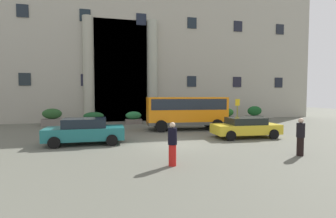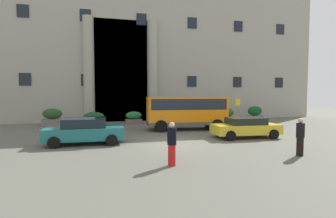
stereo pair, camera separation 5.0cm
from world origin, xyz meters
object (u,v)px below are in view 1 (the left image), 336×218
(bus_stop_sign, at_px, (237,109))
(hedge_planter_entrance_right, at_px, (94,119))
(pedestrian_woman_dark_dress, at_px, (172,144))
(pedestrian_man_crossing, at_px, (300,137))
(parked_estate_mid, at_px, (85,131))
(hedge_planter_entrance_left, at_px, (255,114))
(hedge_planter_west, at_px, (52,118))
(motorcycle_near_kerb, at_px, (255,126))
(parked_compact_extra, at_px, (246,127))
(orange_minibus, at_px, (186,110))
(hedge_planter_east, at_px, (227,115))
(hedge_planter_far_east, at_px, (134,118))

(bus_stop_sign, height_order, hedge_planter_entrance_right, bus_stop_sign)
(pedestrian_woman_dark_dress, relative_size, pedestrian_man_crossing, 1.00)
(parked_estate_mid, bearing_deg, hedge_planter_entrance_left, 29.29)
(hedge_planter_west, height_order, pedestrian_man_crossing, pedestrian_man_crossing)
(motorcycle_near_kerb, bearing_deg, pedestrian_woman_dark_dress, -144.57)
(bus_stop_sign, bearing_deg, parked_compact_extra, -114.75)
(orange_minibus, xyz_separation_m, pedestrian_man_crossing, (2.33, -9.56, -0.68))
(hedge_planter_east, xyz_separation_m, hedge_planter_west, (-16.88, 0.24, 0.08))
(hedge_planter_entrance_left, bearing_deg, orange_minibus, -152.18)
(hedge_planter_entrance_right, xyz_separation_m, pedestrian_woman_dark_dress, (3.55, -14.73, 0.30))
(hedge_planter_entrance_left, relative_size, parked_estate_mid, 0.41)
(parked_estate_mid, bearing_deg, pedestrian_woman_dark_dress, -55.67)
(hedge_planter_entrance_right, bearing_deg, orange_minibus, -34.31)
(hedge_planter_east, bearing_deg, bus_stop_sign, -101.71)
(hedge_planter_entrance_left, relative_size, pedestrian_man_crossing, 1.01)
(orange_minibus, bearing_deg, hedge_planter_east, 43.29)
(hedge_planter_far_east, xyz_separation_m, pedestrian_man_crossing, (6.02, -14.30, 0.30))
(orange_minibus, height_order, bus_stop_sign, orange_minibus)
(orange_minibus, bearing_deg, motorcycle_near_kerb, -21.77)
(bus_stop_sign, distance_m, hedge_planter_west, 16.59)
(parked_estate_mid, relative_size, motorcycle_near_kerb, 2.15)
(orange_minibus, distance_m, pedestrian_woman_dark_dress, 10.46)
(parked_estate_mid, bearing_deg, hedge_planter_entrance_right, 89.86)
(parked_estate_mid, bearing_deg, orange_minibus, 30.50)
(hedge_planter_entrance_right, distance_m, motorcycle_near_kerb, 14.09)
(parked_compact_extra, distance_m, parked_estate_mid, 9.95)
(hedge_planter_far_east, relative_size, hedge_planter_entrance_left, 0.88)
(pedestrian_woman_dark_dress, bearing_deg, hedge_planter_far_east, -65.34)
(pedestrian_man_crossing, bearing_deg, hedge_planter_east, -25.59)
(orange_minibus, xyz_separation_m, hedge_planter_entrance_left, (9.32, 4.92, -0.80))
(motorcycle_near_kerb, bearing_deg, hedge_planter_far_east, 134.18)
(orange_minibus, xyz_separation_m, hedge_planter_west, (-10.86, 5.03, -0.80))
(hedge_planter_entrance_left, distance_m, pedestrian_man_crossing, 16.08)
(hedge_planter_east, xyz_separation_m, parked_estate_mid, (-13.43, -9.07, 0.08))
(hedge_planter_west, xyz_separation_m, hedge_planter_entrance_left, (20.19, -0.11, 0.00))
(orange_minibus, relative_size, bus_stop_sign, 2.67)
(orange_minibus, xyz_separation_m, motorcycle_near_kerb, (4.70, -2.35, -1.10))
(hedge_planter_entrance_right, relative_size, hedge_planter_west, 1.11)
(motorcycle_near_kerb, xyz_separation_m, pedestrian_man_crossing, (-2.38, -7.21, 0.41))
(hedge_planter_entrance_right, bearing_deg, parked_estate_mid, -90.63)
(pedestrian_man_crossing, bearing_deg, hedge_planter_entrance_right, 22.35)
(parked_estate_mid, relative_size, pedestrian_woman_dark_dress, 2.51)
(parked_estate_mid, distance_m, pedestrian_woman_dark_dress, 6.56)
(hedge_planter_entrance_right, distance_m, pedestrian_woman_dark_dress, 15.15)
(bus_stop_sign, distance_m, pedestrian_woman_dark_dress, 14.46)
(hedge_planter_entrance_right, height_order, parked_compact_extra, parked_compact_extra)
(hedge_planter_far_east, bearing_deg, pedestrian_woman_dark_dress, -90.28)
(hedge_planter_entrance_left, height_order, pedestrian_woman_dark_dress, pedestrian_woman_dark_dress)
(bus_stop_sign, xyz_separation_m, hedge_planter_west, (-16.20, 3.54, -0.74))
(hedge_planter_entrance_left, height_order, pedestrian_man_crossing, pedestrian_man_crossing)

